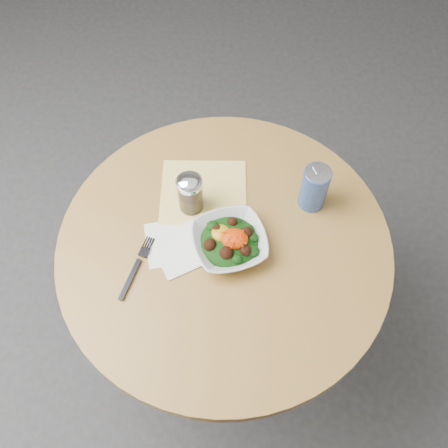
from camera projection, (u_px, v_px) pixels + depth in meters
The scene contains 8 objects.
ground at pixel (224, 333), 1.98m from camera, with size 6.00×6.00×0.00m, color #303133.
table at pixel (224, 274), 1.51m from camera, with size 0.90×0.90×0.75m.
cloth_napkin at pixel (204, 192), 1.42m from camera, with size 0.24×0.22×0.00m, color yellow.
paper_napkins at pixel (177, 245), 1.33m from camera, with size 0.21×0.20×0.00m.
salad_bowl at pixel (229, 241), 1.31m from camera, with size 0.24×0.24×0.07m.
fork at pixel (137, 265), 1.29m from camera, with size 0.07×0.19×0.00m.
spice_shaker at pixel (190, 193), 1.34m from camera, with size 0.07×0.07×0.13m.
beverage_can at pixel (314, 188), 1.34m from camera, with size 0.07×0.07×0.14m.
Camera 1 is at (0.03, -0.64, 1.92)m, focal length 40.00 mm.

